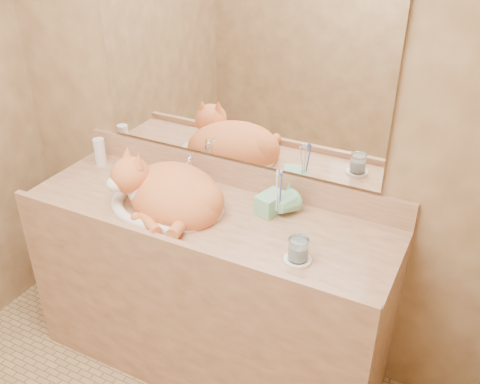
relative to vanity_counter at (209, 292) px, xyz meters
The scene contains 12 objects.
wall_back 0.87m from the vanity_counter, 90.00° to the left, with size 2.40×0.02×2.50m, color brown.
vanity_counter is the anchor object (origin of this frame).
mirror 1.00m from the vanity_counter, 90.00° to the left, with size 1.30×0.02×0.80m, color white.
sink_basin 0.53m from the vanity_counter, behind, with size 0.50×0.41×0.16m, color white, non-canonical shape.
faucet 0.56m from the vanity_counter, 136.05° to the left, with size 0.04×0.11×0.16m, color silver, non-canonical shape.
cat 0.53m from the vanity_counter, behind, with size 0.47×0.38×0.25m, color #C75D2E, non-canonical shape.
soap_dispenser 0.57m from the vanity_counter, 19.09° to the left, with size 0.08×0.09×0.19m, color #7BC59A.
toothbrush_cup 0.56m from the vanity_counter, 20.88° to the left, with size 0.10×0.10×0.09m, color #7BC59A.
toothbrushes 0.63m from the vanity_counter, 20.88° to the left, with size 0.04×0.04×0.22m, color white, non-canonical shape.
saucer 0.64m from the vanity_counter, 15.27° to the right, with size 0.10×0.10×0.01m, color white.
water_glass 0.68m from the vanity_counter, 15.27° to the right, with size 0.07×0.07×0.09m, color white.
lotion_bottle 0.86m from the vanity_counter, 166.78° to the left, with size 0.05×0.05×0.13m, color white.
Camera 1 is at (0.98, -0.88, 2.05)m, focal length 40.00 mm.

